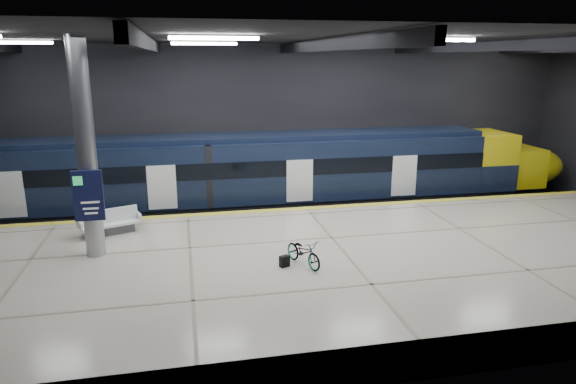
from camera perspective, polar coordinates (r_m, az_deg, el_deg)
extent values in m
plane|color=black|center=(19.76, 4.00, -7.11)|extent=(30.00, 30.00, 0.00)
cube|color=black|center=(26.35, -0.56, 7.44)|extent=(30.00, 0.10, 8.00)
cube|color=black|center=(11.38, 15.24, -2.84)|extent=(30.00, 0.10, 8.00)
cube|color=black|center=(18.37, 4.46, 16.75)|extent=(30.00, 16.00, 0.10)
cube|color=black|center=(17.68, -15.35, 15.56)|extent=(0.25, 16.00, 0.40)
cube|color=black|center=(18.36, 4.44, 15.97)|extent=(0.25, 16.00, 0.40)
cube|color=black|center=(20.82, 21.10, 14.92)|extent=(0.25, 16.00, 0.40)
cube|color=white|center=(15.69, -8.20, 16.57)|extent=(2.60, 0.18, 0.10)
cube|color=white|center=(17.60, 16.16, 15.94)|extent=(2.60, 0.18, 0.10)
cube|color=white|center=(22.46, -28.02, 14.45)|extent=(2.60, 0.18, 0.10)
cube|color=white|center=(21.68, -9.28, 15.97)|extent=(2.60, 0.18, 0.10)
cube|color=white|center=(23.10, 9.05, 15.89)|extent=(2.60, 0.18, 0.10)
cube|color=white|center=(26.37, 23.94, 14.69)|extent=(2.60, 0.18, 0.10)
cube|color=beige|center=(17.34, 6.27, -8.40)|extent=(30.00, 11.00, 1.10)
cube|color=yellow|center=(21.91, 2.12, -1.81)|extent=(30.00, 0.40, 0.01)
cube|color=gray|center=(24.10, 0.95, -2.81)|extent=(30.00, 0.08, 0.16)
cube|color=gray|center=(25.45, 0.24, -1.85)|extent=(30.00, 0.08, 0.16)
cube|color=black|center=(24.20, -6.41, -1.66)|extent=(24.00, 2.58, 0.80)
cube|color=black|center=(23.77, -6.53, 2.45)|extent=(24.00, 2.80, 2.75)
cube|color=black|center=(23.50, -6.64, 6.01)|extent=(24.00, 2.30, 0.24)
cube|color=black|center=(22.34, -6.21, 2.39)|extent=(24.00, 0.04, 0.70)
cube|color=white|center=(22.93, 1.31, 1.26)|extent=(1.20, 0.05, 1.90)
cube|color=yellow|center=(28.05, 20.99, 3.44)|extent=(2.00, 2.80, 2.75)
ellipsoid|color=yellow|center=(29.61, 25.16, 2.63)|extent=(3.60, 2.52, 1.90)
cube|color=black|center=(28.18, 21.54, 3.80)|extent=(1.60, 2.38, 0.80)
cube|color=#595B60|center=(19.86, -19.16, -3.96)|extent=(1.73, 1.09, 0.31)
cube|color=white|center=(19.78, -19.22, -3.31)|extent=(2.25, 1.58, 0.08)
cube|color=white|center=(19.70, -19.29, -2.50)|extent=(1.95, 0.84, 0.52)
cube|color=white|center=(19.55, -22.18, -3.42)|extent=(0.38, 0.84, 0.31)
cube|color=white|center=(20.00, -16.39, -2.51)|extent=(0.38, 0.84, 0.31)
imported|color=#99999E|center=(15.92, 1.74, -6.67)|extent=(1.18, 1.73, 0.86)
cube|color=black|center=(15.89, -0.39, -7.69)|extent=(0.35, 0.29, 0.35)
cylinder|color=#9EA0A5|center=(17.13, -21.51, 4.34)|extent=(0.60, 0.60, 6.90)
cube|color=#10143B|center=(17.00, -21.31, -0.38)|extent=(0.90, 0.12, 1.60)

